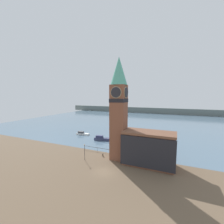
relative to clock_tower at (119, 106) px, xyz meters
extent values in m
plane|color=brown|center=(-0.27, -7.61, -13.56)|extent=(160.00, 160.00, 0.00)
cube|color=slate|center=(-0.27, 62.45, -13.56)|extent=(160.00, 120.00, 0.00)
cube|color=slate|center=(-0.27, 102.45, -11.06)|extent=(180.00, 3.00, 5.00)
cube|color=#333338|center=(-7.50, 2.20, -12.51)|extent=(9.38, 0.08, 0.08)
cylinder|color=#333338|center=(-11.89, 2.20, -13.03)|extent=(0.07, 0.07, 1.05)
cylinder|color=#333338|center=(-7.50, 2.20, -13.03)|extent=(0.07, 0.07, 1.05)
cylinder|color=#333338|center=(-3.11, 2.20, -13.03)|extent=(0.07, 0.07, 1.05)
cube|color=brown|center=(-0.01, 0.01, -4.17)|extent=(3.60, 3.60, 18.77)
cube|color=black|center=(-0.01, 0.01, 1.41)|extent=(3.72, 3.72, 0.90)
cylinder|color=tan|center=(-0.01, -1.85, 3.36)|extent=(2.75, 0.12, 2.75)
cylinder|color=#232328|center=(-0.01, -1.93, 3.36)|extent=(2.50, 0.12, 2.50)
cylinder|color=tan|center=(1.85, 0.01, 3.36)|extent=(0.12, 2.75, 2.75)
cylinder|color=#232328|center=(1.93, 0.01, 3.36)|extent=(0.12, 2.50, 2.50)
cone|color=#51A88E|center=(-0.01, 0.01, 8.57)|extent=(4.14, 4.14, 6.71)
cube|color=brown|center=(7.70, -0.46, -9.84)|extent=(11.37, 5.22, 7.43)
cube|color=brown|center=(7.70, -0.46, -5.88)|extent=(11.77, 5.62, 0.50)
cube|color=#232328|center=(7.70, -3.22, -9.70)|extent=(11.87, 0.30, 6.83)
cube|color=#333856|center=(-10.98, 12.19, -13.09)|extent=(5.97, 2.56, 0.94)
cube|color=navy|center=(-12.01, 11.99, -12.21)|extent=(2.70, 1.52, 0.81)
cube|color=silver|center=(-21.81, 15.87, -13.24)|extent=(5.49, 2.17, 0.63)
cube|color=#38383D|center=(-22.77, 15.77, -12.57)|extent=(2.46, 1.38, 0.73)
cylinder|color=brown|center=(-4.33, -0.41, -13.23)|extent=(0.32, 0.32, 0.66)
sphere|color=brown|center=(-4.33, -0.41, -12.90)|extent=(0.33, 0.33, 0.33)
cylinder|color=black|center=(-7.45, -4.30, -11.61)|extent=(0.10, 0.10, 3.90)
sphere|color=silver|center=(-7.45, -4.30, -9.56)|extent=(0.32, 0.32, 0.32)
camera|label=1|loc=(13.24, -34.67, 2.72)|focal=24.00mm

